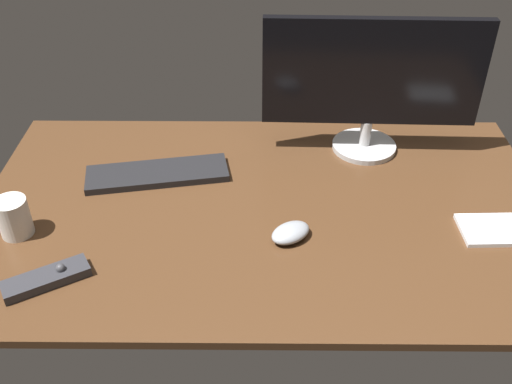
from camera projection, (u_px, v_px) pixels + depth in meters
desk at (264, 210)px, 146.07cm from camera, size 140.00×84.00×2.00cm
monitor at (372, 81)px, 154.72cm from camera, size 57.50×17.73×37.65cm
keyboard at (157, 174)px, 155.30cm from camera, size 38.10×17.64×1.86cm
computer_mouse at (291, 233)px, 135.01cm from camera, size 11.65×11.01×3.33cm
media_remote at (47, 278)px, 123.97cm from camera, size 18.22×13.82×3.54cm
coffee_mug at (14, 217)px, 134.74cm from camera, size 7.36×7.36×9.32cm
notepad at (490, 230)px, 137.58cm from camera, size 14.33×11.58×1.07cm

